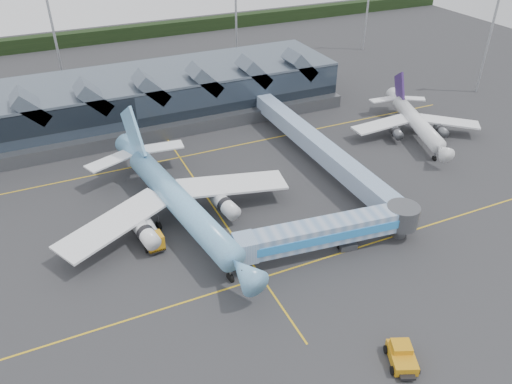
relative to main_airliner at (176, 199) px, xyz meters
name	(u,v)px	position (x,y,z in m)	size (l,w,h in m)	color
ground	(238,243)	(6.18, -8.79, -4.01)	(260.00, 260.00, 0.00)	#262628
taxi_stripes	(214,207)	(6.18, 1.21, -4.01)	(120.00, 60.00, 0.01)	gold
tree_line_far	(100,36)	(6.18, 101.21, -2.01)	(260.00, 4.00, 4.00)	black
terminal	(126,101)	(1.12, 38.56, 0.87)	(90.00, 22.25, 12.52)	black
light_masts	(216,31)	(27.18, 54.01, 8.48)	(132.40, 42.56, 22.45)	#989BA1
main_airliner	(176,199)	(0.00, 0.00, 0.00)	(36.57, 42.45, 13.65)	#77C6F1
regional_jet	(415,121)	(51.84, 8.77, -0.89)	(24.96, 27.95, 9.83)	white
jet_bridge	(340,229)	(18.45, -15.82, -0.60)	(27.06, 6.85, 5.24)	#6C8CB4
fuel_truck	(146,228)	(-5.26, -2.14, -2.24)	(3.29, 9.52, 3.17)	black
pushback_tug	(402,356)	(14.20, -35.04, -3.08)	(4.17, 5.13, 2.06)	#C28212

